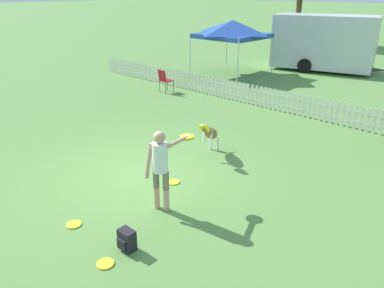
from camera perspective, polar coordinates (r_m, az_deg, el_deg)
The scene contains 11 objects.
ground_plane at distance 8.44m, azimuth -8.95°, elevation -4.57°, with size 240.00×240.00×0.00m, color #5B8C42.
handler_person at distance 6.70m, azimuth -4.64°, elevation -2.68°, with size 0.43×1.05×1.55m.
leaping_dog at distance 9.10m, azimuth 2.81°, elevation 1.65°, with size 0.57×1.10×0.95m.
frisbee_near_handler at distance 6.98m, azimuth -17.58°, elevation -11.61°, with size 0.26×0.26×0.02m.
frisbee_near_dog at distance 8.00m, azimuth -2.85°, elevation -5.80°, with size 0.26×0.26×0.02m.
frisbee_midfield at distance 6.01m, azimuth -13.07°, elevation -17.34°, with size 0.26×0.26×0.02m.
backpack_on_grass at distance 6.13m, azimuth -9.93°, elevation -14.22°, with size 0.27×0.22×0.35m.
picket_fence at distance 12.85m, azimuth 13.47°, elevation 6.37°, with size 19.56×0.04×0.73m.
folding_chair_center at distance 14.93m, azimuth -4.22°, elevation 9.87°, with size 0.50×0.52×0.91m.
canopy_tent_main at distance 18.17m, azimuth 6.22°, elevation 17.02°, with size 2.84×2.84×2.51m.
equipment_trailer at distance 20.24m, azimuth 19.48°, elevation 14.47°, with size 5.66×3.26×2.66m.
Camera 1 is at (6.02, -4.53, 3.80)m, focal length 35.00 mm.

